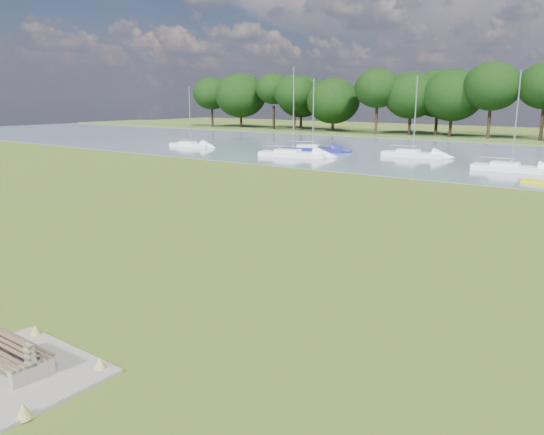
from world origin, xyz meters
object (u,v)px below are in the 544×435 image
Objects in this scene: sailboat_7 at (412,152)px; kayak at (541,183)px; sailboat_4 at (292,152)px; sailboat_8 at (511,166)px; sailboat_3 at (190,144)px; bench_pair at (14,355)px; sailboat_2 at (312,148)px.

kayak is at bearing -45.13° from sailboat_7.
sailboat_8 is at bearing -9.80° from sailboat_4.
kayak is 0.37× the size of sailboat_3.
bench_pair is 0.21× the size of sailboat_8.
bench_pair is 0.23× the size of sailboat_3.
sailboat_2 is 0.98× the size of sailboat_8.
sailboat_8 is (23.73, -3.97, -0.03)m from sailboat_2.
sailboat_2 is 17.29m from sailboat_3.
bench_pair is at bearing -94.84° from sailboat_8.
sailboat_4 reaches higher than sailboat_7.
sailboat_4 is at bearing -174.13° from kayak.
bench_pair reaches higher than kayak.
sailboat_3 is 40.55m from sailboat_8.
sailboat_3 reaches higher than kayak.
sailboat_2 is at bearing 85.11° from sailboat_4.
bench_pair is 52.71m from sailboat_7.
sailboat_8 is at bearing -30.90° from sailboat_2.
sailboat_4 is at bearing -151.24° from sailboat_7.
sailboat_3 is 29.46m from sailboat_7.
kayak is 0.33× the size of sailboat_7.
sailboat_4 is (-26.54, 4.89, 0.32)m from kayak.
sailboat_3 is at bearing -172.03° from kayak.
bench_pair is 48.99m from sailboat_4.
sailboat_7 is at bearing 20.77° from sailboat_4.
sailboat_3 is 0.80× the size of sailboat_4.
sailboat_4 reaches higher than kayak.
bench_pair is 39.39m from kayak.
sailboat_8 is at bearing -33.20° from sailboat_7.
sailboat_8 is (1.23, 45.61, 0.03)m from bench_pair.
sailboat_7 is at bearing 157.12° from kayak.
kayak is 0.33× the size of sailboat_8.
sailboat_4 reaches higher than bench_pair.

